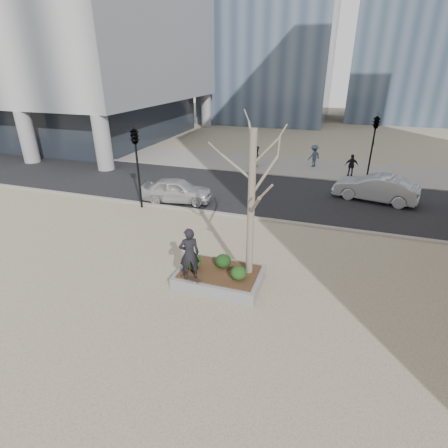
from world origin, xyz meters
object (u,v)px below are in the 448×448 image
(skateboard, at_px, (191,279))
(police_car, at_px, (177,190))
(skateboarder, at_px, (189,254))
(planter, at_px, (220,277))

(skateboard, bearing_deg, police_car, 134.59)
(skateboard, height_order, police_car, police_car)
(skateboard, bearing_deg, skateboarder, 16.36)
(skateboard, xyz_separation_m, skateboarder, (0.00, 0.00, 0.98))
(planter, bearing_deg, skateboarder, -136.01)
(skateboard, relative_size, skateboarder, 0.42)
(skateboarder, relative_size, police_car, 0.47)
(planter, distance_m, skateboard, 1.14)
(planter, bearing_deg, police_car, 125.38)
(police_car, bearing_deg, skateboard, -161.11)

